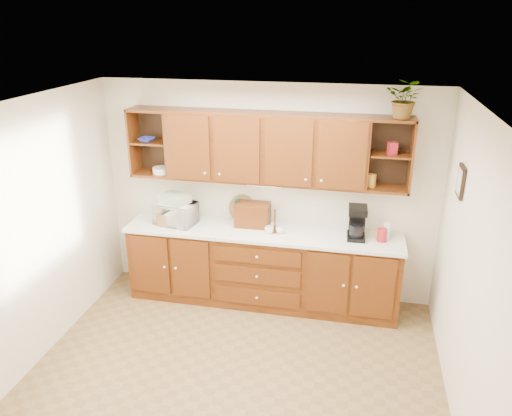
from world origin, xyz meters
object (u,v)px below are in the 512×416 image
at_px(microwave, 175,213).
at_px(coffee_maker, 357,223).
at_px(bread_box, 253,215).
at_px(potted_plant, 406,99).

xyz_separation_m(microwave, coffee_maker, (2.14, 0.03, 0.05)).
bearing_deg(bread_box, potted_plant, -1.40).
bearing_deg(microwave, potted_plant, 13.04).
bearing_deg(potted_plant, coffee_maker, -168.87).
distance_m(microwave, bread_box, 0.93).
xyz_separation_m(microwave, potted_plant, (2.52, 0.11, 1.42)).
height_order(bread_box, potted_plant, potted_plant).
bearing_deg(potted_plant, microwave, -177.59).
distance_m(microwave, coffee_maker, 2.14).
relative_size(microwave, potted_plant, 1.17).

